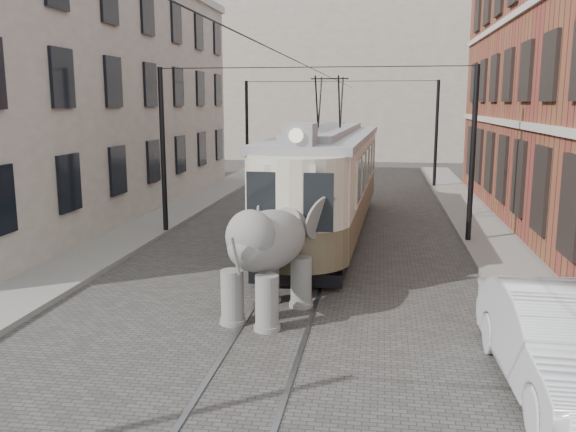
# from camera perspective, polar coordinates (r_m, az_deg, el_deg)

# --- Properties ---
(ground) EXTENTS (120.00, 120.00, 0.00)m
(ground) POSITION_cam_1_polar(r_m,az_deg,el_deg) (15.91, 0.45, -6.87)
(ground) COLOR #43413E
(tram_rails) EXTENTS (1.54, 80.00, 0.02)m
(tram_rails) POSITION_cam_1_polar(r_m,az_deg,el_deg) (15.91, 0.45, -6.82)
(tram_rails) COLOR slate
(tram_rails) RESTS_ON ground
(sidewalk_right) EXTENTS (2.00, 60.00, 0.15)m
(sidewalk_right) POSITION_cam_1_polar(r_m,az_deg,el_deg) (16.20, 22.12, -7.07)
(sidewalk_right) COLOR slate
(sidewalk_right) RESTS_ON ground
(sidewalk_left) EXTENTS (2.00, 60.00, 0.15)m
(sidewalk_left) POSITION_cam_1_polar(r_m,az_deg,el_deg) (17.97, -20.62, -5.26)
(sidewalk_left) COLOR slate
(sidewalk_left) RESTS_ON ground
(stucco_building) EXTENTS (7.00, 24.00, 10.00)m
(stucco_building) POSITION_cam_1_polar(r_m,az_deg,el_deg) (28.28, -19.41, 10.46)
(stucco_building) COLOR gray
(stucco_building) RESTS_ON ground
(distant_block) EXTENTS (28.00, 10.00, 14.00)m
(distant_block) POSITION_cam_1_polar(r_m,az_deg,el_deg) (55.11, 6.57, 12.84)
(distant_block) COLOR gray
(distant_block) RESTS_ON ground
(catenary) EXTENTS (11.00, 30.20, 6.00)m
(catenary) POSITION_cam_1_polar(r_m,az_deg,el_deg) (20.24, 1.93, 5.56)
(catenary) COLOR black
(catenary) RESTS_ON ground
(tram) EXTENTS (3.43, 14.35, 5.66)m
(tram) POSITION_cam_1_polar(r_m,az_deg,el_deg) (22.19, 3.83, 5.54)
(tram) COLOR #BFB29A
(tram) RESTS_ON ground
(elephant) EXTENTS (3.63, 4.90, 2.68)m
(elephant) POSITION_cam_1_polar(r_m,az_deg,el_deg) (13.71, -1.89, -3.92)
(elephant) COLOR slate
(elephant) RESTS_ON ground
(parked_car) EXTENTS (2.06, 5.29, 1.72)m
(parked_car) POSITION_cam_1_polar(r_m,az_deg,el_deg) (11.20, 24.38, -10.86)
(parked_car) COLOR #BCBDC1
(parked_car) RESTS_ON ground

